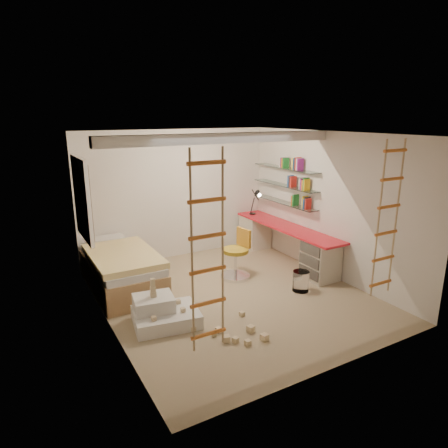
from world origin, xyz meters
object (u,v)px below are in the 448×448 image
desk (285,242)px  swivel_chair (237,260)px  bed (122,269)px  play_platform (163,313)px

desk → swivel_chair: (-1.27, -0.23, -0.07)m
desk → bed: 3.22m
swivel_chair → play_platform: 2.00m
swivel_chair → play_platform: swivel_chair is taller
desk → swivel_chair: bearing=-169.6°
bed → play_platform: (0.15, -1.50, -0.17)m
desk → play_platform: bearing=-159.5°
bed → swivel_chair: 2.02m
swivel_chair → play_platform: bearing=-152.9°
desk → play_platform: 3.26m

